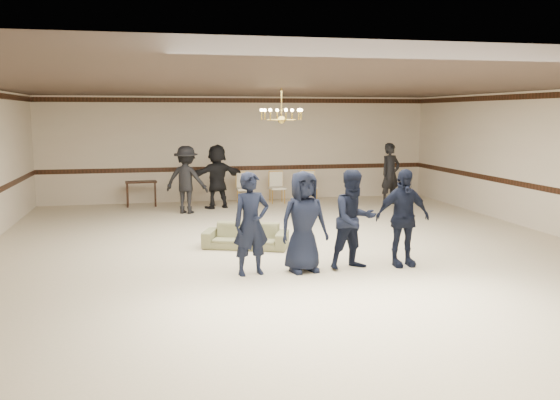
{
  "coord_description": "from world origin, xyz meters",
  "views": [
    {
      "loc": [
        -2.66,
        -11.05,
        2.68
      ],
      "look_at": [
        -0.36,
        -0.5,
        1.09
      ],
      "focal_mm": 37.73,
      "sensor_mm": 36.0,
      "label": 1
    }
  ],
  "objects": [
    {
      "name": "boy_d",
      "position": [
        1.62,
        -1.56,
        0.86
      ],
      "size": [
        1.03,
        0.47,
        1.73
      ],
      "primitive_type": "imported",
      "rotation": [
        0.0,
        0.0,
        0.05
      ],
      "color": "black",
      "rests_on": "floor"
    },
    {
      "name": "chair_rail",
      "position": [
        0.0,
        6.99,
        1.0
      ],
      "size": [
        12.0,
        0.02,
        0.14
      ],
      "primitive_type": "cube",
      "color": "black",
      "rests_on": "wall_back"
    },
    {
      "name": "adult_right",
      "position": [
        4.23,
        5.18,
        0.91
      ],
      "size": [
        0.77,
        0.63,
        1.82
      ],
      "primitive_type": "imported",
      "rotation": [
        0.0,
        0.0,
        0.33
      ],
      "color": "black",
      "rests_on": "floor"
    },
    {
      "name": "adult_left",
      "position": [
        -1.77,
        4.88,
        0.91
      ],
      "size": [
        1.36,
        1.12,
        1.82
      ],
      "primitive_type": "imported",
      "rotation": [
        0.0,
        0.0,
        2.69
      ],
      "color": "black",
      "rests_on": "floor"
    },
    {
      "name": "banquet_chair_mid",
      "position": [
        1.01,
        6.15,
        0.47
      ],
      "size": [
        0.49,
        0.49,
        0.94
      ],
      "primitive_type": null,
      "rotation": [
        0.0,
        0.0,
        0.09
      ],
      "color": "beige",
      "rests_on": "floor"
    },
    {
      "name": "banquet_chair_left",
      "position": [
        0.01,
        6.15,
        0.47
      ],
      "size": [
        0.46,
        0.46,
        0.94
      ],
      "primitive_type": null,
      "rotation": [
        0.0,
        0.0,
        -0.01
      ],
      "color": "beige",
      "rests_on": "floor"
    },
    {
      "name": "console_table",
      "position": [
        -2.99,
        6.35,
        0.37
      ],
      "size": [
        0.91,
        0.44,
        0.74
      ],
      "primitive_type": "cube",
      "rotation": [
        0.0,
        0.0,
        0.08
      ],
      "color": "black",
      "rests_on": "floor"
    },
    {
      "name": "boy_c",
      "position": [
        0.72,
        -1.56,
        0.86
      ],
      "size": [
        0.96,
        0.81,
        1.73
      ],
      "primitive_type": "imported",
      "rotation": [
        0.0,
        0.0,
        0.21
      ],
      "color": "black",
      "rests_on": "floor"
    },
    {
      "name": "settee",
      "position": [
        -0.87,
        0.41,
        0.25
      ],
      "size": [
        1.8,
        1.21,
        0.49
      ],
      "primitive_type": "imported",
      "rotation": [
        0.0,
        0.0,
        -0.36
      ],
      "color": "#6C6D48",
      "rests_on": "floor"
    },
    {
      "name": "banquet_chair_right",
      "position": [
        2.01,
        6.15,
        0.47
      ],
      "size": [
        0.49,
        0.49,
        0.94
      ],
      "primitive_type": null,
      "rotation": [
        0.0,
        0.0,
        -0.09
      ],
      "color": "beige",
      "rests_on": "floor"
    },
    {
      "name": "crown_molding",
      "position": [
        0.0,
        6.99,
        3.08
      ],
      "size": [
        12.0,
        0.02,
        0.14
      ],
      "primitive_type": "cube",
      "color": "black",
      "rests_on": "wall_back"
    },
    {
      "name": "room",
      "position": [
        0.0,
        0.0,
        1.6
      ],
      "size": [
        12.01,
        14.01,
        3.21
      ],
      "color": "beige",
      "rests_on": "ground"
    },
    {
      "name": "boy_a",
      "position": [
        -1.08,
        -1.56,
        0.86
      ],
      "size": [
        0.7,
        0.53,
        1.73
      ],
      "primitive_type": "imported",
      "rotation": [
        0.0,
        0.0,
        0.21
      ],
      "color": "black",
      "rests_on": "floor"
    },
    {
      "name": "chandelier",
      "position": [
        0.0,
        1.0,
        2.88
      ],
      "size": [
        0.94,
        0.94,
        0.89
      ],
      "primitive_type": null,
      "color": "#B19238",
      "rests_on": "ceiling"
    },
    {
      "name": "boy_b",
      "position": [
        -0.18,
        -1.56,
        0.86
      ],
      "size": [
        0.93,
        0.68,
        1.73
      ],
      "primitive_type": "imported",
      "rotation": [
        0.0,
        0.0,
        0.17
      ],
      "color": "black",
      "rests_on": "floor"
    },
    {
      "name": "adult_mid",
      "position": [
        -0.87,
        5.58,
        0.91
      ],
      "size": [
        1.77,
        1.09,
        1.82
      ],
      "primitive_type": "imported",
      "rotation": [
        0.0,
        0.0,
        3.5
      ],
      "color": "black",
      "rests_on": "floor"
    }
  ]
}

